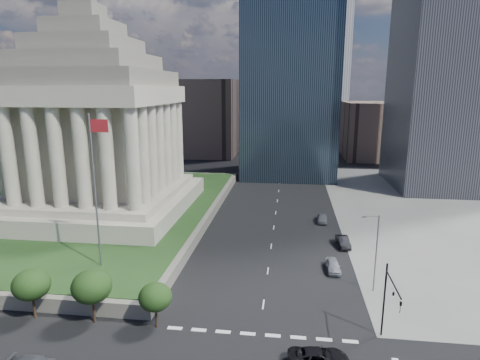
% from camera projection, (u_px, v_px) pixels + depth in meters
% --- Properties ---
extents(ground, '(500.00, 500.00, 0.00)m').
position_uv_depth(ground, '(281.00, 170.00, 124.63)').
color(ground, black).
rests_on(ground, ground).
extents(plaza_terrace, '(66.00, 70.00, 1.80)m').
position_uv_depth(plaza_terrace, '(54.00, 209.00, 81.66)').
color(plaza_terrace, '#625F54').
rests_on(plaza_terrace, ground).
extents(plaza_lawn, '(64.00, 68.00, 0.10)m').
position_uv_depth(plaza_lawn, '(53.00, 204.00, 81.45)').
color(plaza_lawn, '#1D3C18').
rests_on(plaza_lawn, plaza_terrace).
extents(war_memorial, '(34.00, 34.00, 39.00)m').
position_uv_depth(war_memorial, '(91.00, 108.00, 73.79)').
color(war_memorial, '#9F9785').
rests_on(war_memorial, plaza_lawn).
extents(flagpole, '(2.52, 0.24, 20.00)m').
position_uv_depth(flagpole, '(96.00, 183.00, 50.93)').
color(flagpole, slate).
rests_on(flagpole, plaza_lawn).
extents(midrise_glass, '(26.00, 26.00, 60.00)m').
position_uv_depth(midrise_glass, '(291.00, 70.00, 112.85)').
color(midrise_glass, black).
rests_on(midrise_glass, ground).
extents(building_filler_ne, '(20.00, 30.00, 20.00)m').
position_uv_depth(building_filler_ne, '(372.00, 130.00, 147.44)').
color(building_filler_ne, brown).
rests_on(building_filler_ne, ground).
extents(building_filler_nw, '(24.00, 30.00, 28.00)m').
position_uv_depth(building_filler_nw, '(206.00, 117.00, 154.22)').
color(building_filler_nw, brown).
rests_on(building_filler_nw, ground).
extents(traffic_signal_ne, '(0.30, 5.74, 8.00)m').
position_uv_depth(traffic_signal_ne, '(389.00, 298.00, 38.47)').
color(traffic_signal_ne, black).
rests_on(traffic_signal_ne, ground).
extents(street_lamp_north, '(2.13, 0.22, 10.00)m').
position_uv_depth(street_lamp_north, '(375.00, 249.00, 49.21)').
color(street_lamp_north, slate).
rests_on(street_lamp_north, ground).
extents(pickup_truck, '(5.91, 3.27, 1.57)m').
position_uv_depth(pickup_truck, '(319.00, 358.00, 36.73)').
color(pickup_truck, black).
rests_on(pickup_truck, ground).
extents(parked_sedan_near, '(4.67, 2.08, 1.56)m').
position_uv_depth(parked_sedan_near, '(333.00, 266.00, 55.82)').
color(parked_sedan_near, '#A0A3A8').
rests_on(parked_sedan_near, ground).
extents(parked_sedan_mid, '(4.91, 2.11, 1.57)m').
position_uv_depth(parked_sedan_mid, '(343.00, 242.00, 64.52)').
color(parked_sedan_mid, black).
rests_on(parked_sedan_mid, ground).
extents(parked_sedan_far, '(2.08, 4.63, 1.55)m').
position_uv_depth(parked_sedan_far, '(322.00, 218.00, 76.12)').
color(parked_sedan_far, slate).
rests_on(parked_sedan_far, ground).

